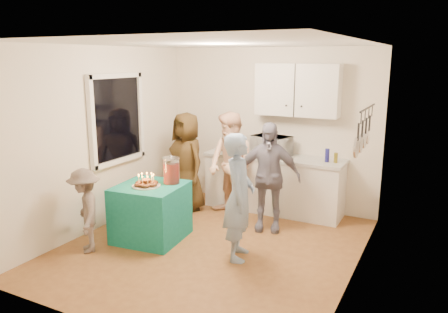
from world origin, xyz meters
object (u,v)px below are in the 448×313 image
at_px(man_birthday, 239,197).
at_px(child_near_left, 85,211).
at_px(punch_jar, 171,171).
at_px(microwave, 271,146).
at_px(counter, 273,185).
at_px(party_table, 151,212).
at_px(woman_back_right, 268,177).
at_px(woman_back_center, 231,165).
at_px(woman_back_left, 187,162).

height_order(man_birthday, child_near_left, man_birthday).
bearing_deg(child_near_left, punch_jar, 94.87).
height_order(microwave, child_near_left, microwave).
relative_size(counter, child_near_left, 2.02).
xyz_separation_m(microwave, party_table, (-1.02, -1.83, -0.69)).
relative_size(counter, woman_back_right, 1.40).
relative_size(woman_back_right, child_near_left, 1.44).
bearing_deg(woman_back_right, punch_jar, -157.85).
relative_size(party_table, woman_back_center, 0.52).
distance_m(punch_jar, woman_back_center, 1.13).
bearing_deg(man_birthday, party_table, 72.61).
height_order(party_table, man_birthday, man_birthday).
relative_size(counter, woman_back_center, 1.34).
height_order(microwave, man_birthday, man_birthday).
xyz_separation_m(party_table, woman_back_left, (-0.20, 1.26, 0.42)).
relative_size(microwave, woman_back_right, 0.37).
relative_size(punch_jar, child_near_left, 0.31).
relative_size(counter, microwave, 3.82).
height_order(counter, microwave, microwave).
bearing_deg(counter, punch_jar, -118.28).
bearing_deg(microwave, counter, 14.74).
height_order(party_table, woman_back_center, woman_back_center).
height_order(counter, man_birthday, man_birthday).
height_order(party_table, punch_jar, punch_jar).
height_order(woman_back_left, woman_back_right, woman_back_left).
xyz_separation_m(punch_jar, child_near_left, (-0.70, -0.92, -0.39)).
xyz_separation_m(punch_jar, woman_back_center, (0.37, 1.06, -0.11)).
xyz_separation_m(microwave, woman_back_right, (0.26, -0.79, -0.28)).
height_order(microwave, party_table, microwave).
bearing_deg(party_table, man_birthday, 0.96).
xyz_separation_m(man_birthday, woman_back_center, (-0.73, 1.26, 0.04)).
distance_m(counter, man_birthday, 1.86).
relative_size(man_birthday, child_near_left, 1.44).
height_order(punch_jar, child_near_left, punch_jar).
distance_m(counter, woman_back_center, 0.84).
height_order(punch_jar, woman_back_right, woman_back_right).
bearing_deg(microwave, punch_jar, -102.10).
height_order(party_table, woman_back_right, woman_back_right).
bearing_deg(woman_back_left, microwave, 49.01).
height_order(microwave, woman_back_right, woman_back_right).
xyz_separation_m(woman_back_left, woman_back_right, (1.49, -0.22, -0.01)).
height_order(microwave, woman_back_center, woman_back_center).
relative_size(man_birthday, woman_back_center, 0.96).
xyz_separation_m(counter, woman_back_left, (-1.28, -0.57, 0.37)).
xyz_separation_m(microwave, woman_back_left, (-1.23, -0.57, -0.27)).
relative_size(counter, man_birthday, 1.40).
relative_size(party_table, man_birthday, 0.54).
height_order(woman_back_center, woman_back_right, woman_back_center).
height_order(punch_jar, woman_back_center, woman_back_center).
xyz_separation_m(party_table, child_near_left, (-0.49, -0.70, 0.16)).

